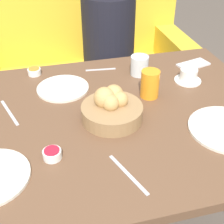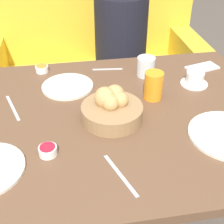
% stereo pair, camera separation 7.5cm
% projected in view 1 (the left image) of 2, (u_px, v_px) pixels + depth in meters
% --- Properties ---
extents(dining_table, '(1.37, 0.92, 0.77)m').
position_uv_depth(dining_table, '(97.00, 138.00, 1.19)').
color(dining_table, brown).
rests_on(dining_table, ground_plane).
extents(couch, '(1.42, 0.70, 0.91)m').
position_uv_depth(couch, '(81.00, 83.00, 2.21)').
color(couch, gold).
rests_on(couch, ground_plane).
extents(seated_person, '(0.32, 0.41, 1.19)m').
position_uv_depth(seated_person, '(109.00, 66.00, 2.02)').
color(seated_person, '#23232D').
rests_on(seated_person, ground_plane).
extents(bread_basket, '(0.22, 0.22, 0.12)m').
position_uv_depth(bread_basket, '(112.00, 108.00, 1.11)').
color(bread_basket, '#99754C').
rests_on(bread_basket, dining_table).
extents(plate_far_center, '(0.21, 0.21, 0.01)m').
position_uv_depth(plate_far_center, '(63.00, 88.00, 1.29)').
color(plate_far_center, silver).
rests_on(plate_far_center, dining_table).
extents(juice_glass, '(0.07, 0.07, 0.11)m').
position_uv_depth(juice_glass, '(150.00, 84.00, 1.22)').
color(juice_glass, orange).
rests_on(juice_glass, dining_table).
extents(water_tumbler, '(0.08, 0.08, 0.09)m').
position_uv_depth(water_tumbler, '(139.00, 65.00, 1.38)').
color(water_tumbler, silver).
rests_on(water_tumbler, dining_table).
extents(coffee_cup, '(0.11, 0.11, 0.06)m').
position_uv_depth(coffee_cup, '(188.00, 76.00, 1.34)').
color(coffee_cup, white).
rests_on(coffee_cup, dining_table).
extents(jam_bowl_berry, '(0.06, 0.06, 0.03)m').
position_uv_depth(jam_bowl_berry, '(52.00, 154.00, 0.95)').
color(jam_bowl_berry, white).
rests_on(jam_bowl_berry, dining_table).
extents(jam_bowl_honey, '(0.06, 0.06, 0.03)m').
position_uv_depth(jam_bowl_honey, '(34.00, 71.00, 1.39)').
color(jam_bowl_honey, white).
rests_on(jam_bowl_honey, dining_table).
extents(fork_silver, '(0.07, 0.18, 0.00)m').
position_uv_depth(fork_silver, '(9.00, 113.00, 1.16)').
color(fork_silver, '#B7B7BC').
rests_on(fork_silver, dining_table).
extents(knife_silver, '(0.07, 0.18, 0.00)m').
position_uv_depth(knife_silver, '(128.00, 174.00, 0.90)').
color(knife_silver, '#B7B7BC').
rests_on(knife_silver, dining_table).
extents(spoon_coffee, '(0.14, 0.03, 0.00)m').
position_uv_depth(spoon_coffee, '(101.00, 70.00, 1.44)').
color(spoon_coffee, '#B7B7BC').
rests_on(spoon_coffee, dining_table).
extents(cell_phone, '(0.16, 0.11, 0.01)m').
position_uv_depth(cell_phone, '(193.00, 64.00, 1.47)').
color(cell_phone, silver).
rests_on(cell_phone, dining_table).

